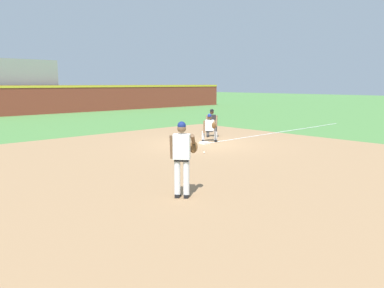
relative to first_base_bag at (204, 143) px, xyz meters
The scene contains 10 objects.
ground_plane 0.04m from the first_base_bag, ahead, with size 160.00×160.00×0.00m, color #518942.
infield_dirt_patch 4.13m from the first_base_bag, 138.86° to the right, with size 18.00×18.00×0.01m, color #A87F56.
foul_line_stripe 6.47m from the first_base_bag, ahead, with size 12.95×0.10×0.00m, color white.
first_base_bag is the anchor object (origin of this frame).
baseball 2.39m from the first_base_bag, 135.50° to the right, with size 0.07×0.07×0.07m, color white.
pitcher 8.29m from the first_base_bag, 138.74° to the right, with size 0.85×0.56×1.86m.
first_baseman 0.96m from the first_base_bag, 23.34° to the left, with size 0.77×1.07×1.34m.
umpire 2.38m from the first_base_bag, 35.50° to the left, with size 0.66×0.68×1.46m.
outfield_wall 22.04m from the first_base_bag, 90.00° to the left, with size 48.00×0.54×2.60m.
stadium_seating_block 25.02m from the first_base_bag, 90.00° to the left, with size 6.48×4.20×4.90m.
Camera 1 is at (-12.04, -12.01, 2.74)m, focal length 35.00 mm.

